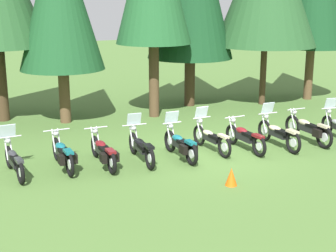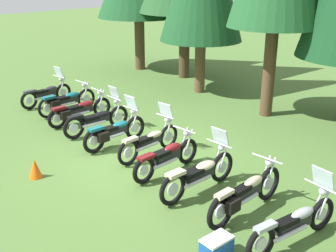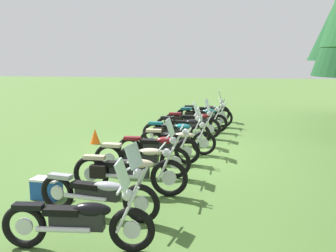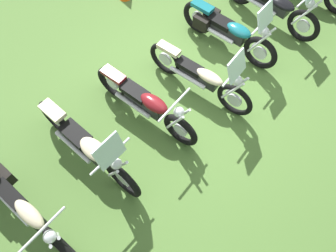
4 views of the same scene
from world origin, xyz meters
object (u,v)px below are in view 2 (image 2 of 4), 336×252
Objects in this scene: motorcycle_6 at (167,156)px; traffic_cone at (35,168)px; motorcycle_4 at (114,131)px; motorcycle_7 at (200,173)px; motorcycle_8 at (245,194)px; picnic_cooler at (217,248)px; motorcycle_0 at (47,93)px; motorcycle_9 at (295,222)px; motorcycle_5 at (150,140)px; motorcycle_3 at (98,119)px; motorcycle_1 at (66,101)px; motorcycle_2 at (79,110)px.

motorcycle_6 is 3.20m from traffic_cone.
motorcycle_4 reaches higher than motorcycle_6.
motorcycle_7 is 0.97× the size of motorcycle_8.
motorcycle_0 is at bearing 166.31° from picnic_cooler.
motorcycle_8 is (4.70, -0.30, 0.01)m from motorcycle_4.
motorcycle_7 reaches higher than picnic_cooler.
motorcycle_9 is (10.77, -1.11, -0.00)m from motorcycle_0.
motorcycle_6 is 1.20m from motorcycle_7.
motorcycle_6 is (1.04, -0.38, -0.01)m from motorcycle_5.
motorcycle_0 is 3.67m from motorcycle_3.
motorcycle_7 is at bearing 95.24° from motorcycle_9.
motorcycle_7 reaches higher than motorcycle_3.
motorcycle_1 is at bearing 164.45° from picnic_cooler.
motorcycle_6 is 3.69m from motorcycle_9.
motorcycle_0 is at bearing 88.50° from motorcycle_3.
motorcycle_5 reaches higher than motorcycle_1.
motorcycle_4 is 2.25m from motorcycle_6.
motorcycle_1 reaches higher than picnic_cooler.
motorcycle_2 is at bearing 94.20° from motorcycle_9.
motorcycle_8 is (7.05, -0.67, 0.03)m from motorcycle_2.
motorcycle_0 is 8.34m from motorcycle_7.
motorcycle_2 is 3.89m from traffic_cone.
motorcycle_6 is at bearing -99.40° from motorcycle_0.
picnic_cooler is (6.40, -2.10, -0.25)m from motorcycle_3.
motorcycle_9 is 1.53m from picnic_cooler.
motorcycle_5 is 1.11m from motorcycle_6.
motorcycle_6 is at bearing -112.31° from motorcycle_5.
picnic_cooler is (10.05, -2.45, -0.24)m from motorcycle_0.
motorcycle_1 is 1.03× the size of motorcycle_5.
motorcycle_5 is 4.59× the size of traffic_cone.
motorcycle_8 is 4.13× the size of picnic_cooler.
motorcycle_3 is at bearing 84.82° from motorcycle_8.
picnic_cooler is at bearing -107.11° from motorcycle_0.
motorcycle_0 is at bearing 147.64° from traffic_cone.
motorcycle_0 is 0.92× the size of motorcycle_9.
motorcycle_2 is 7.86m from picnic_cooler.
motorcycle_5 is (3.56, -0.10, 0.01)m from motorcycle_2.
picnic_cooler is at bearing 161.78° from motorcycle_9.
motorcycle_8 reaches higher than motorcycle_2.
motorcycle_0 reaches higher than motorcycle_2.
motorcycle_1 is 5.78m from motorcycle_6.
motorcycle_0 is at bearing 94.18° from motorcycle_9.
motorcycle_2 reaches higher than motorcycle_6.
motorcycle_7 is at bearing -99.64° from motorcycle_0.
motorcycle_4 is (1.20, -0.28, 0.01)m from motorcycle_3.
motorcycle_2 is at bearing 85.03° from motorcycle_8.
motorcycle_0 is 7.14m from motorcycle_6.
picnic_cooler is at bearing -161.13° from motorcycle_8.
motorcycle_1 is at bearing 81.84° from motorcycle_6.
motorcycle_2 is 4.62m from motorcycle_6.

